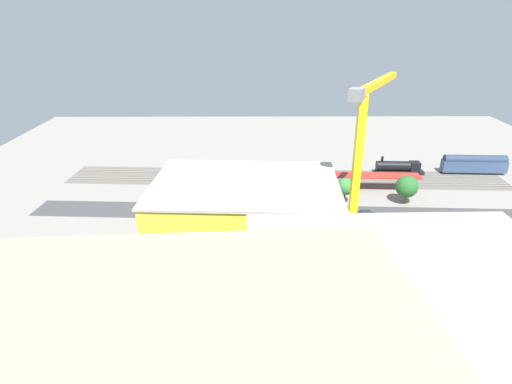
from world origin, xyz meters
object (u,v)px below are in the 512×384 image
Objects in this scene: street_tree_1 at (246,189)px; traffic_light at (280,187)px; parked_car_1 at (338,216)px; street_tree_0 at (407,187)px; tower_crane at (361,159)px; street_tree_2 at (345,187)px; locomotive at (400,168)px; parked_car_4 at (260,216)px; box_truck_0 at (272,225)px; parked_car_2 at (314,216)px; passenger_coach at (474,164)px; construction_building at (246,230)px; parked_car_5 at (230,217)px; parked_car_0 at (365,215)px; platform_canopy_near at (299,174)px; parked_car_3 at (288,217)px.

street_tree_1 is 0.92× the size of traffic_light.
parked_car_1 is 0.64× the size of street_tree_0.
street_tree_2 is (-3.41, -24.73, -15.57)m from tower_crane.
locomotive is 2.89× the size of parked_car_4.
street_tree_0 is at bearing -179.25° from traffic_light.
tower_crane reaches higher than street_tree_0.
street_tree_1 is (45.62, 22.68, 2.62)m from locomotive.
locomotive is at bearing -137.39° from box_truck_0.
parked_car_2 is 12.62m from parked_car_4.
passenger_coach is 0.60× the size of construction_building.
parked_car_5 is 15.01m from traffic_light.
parked_car_2 is 19.44m from parked_car_5.
passenger_coach reaches higher than parked_car_0.
box_truck_0 is 14.94m from traffic_light.
construction_building is (67.26, 51.99, 5.71)m from passenger_coach.
parked_car_2 is 0.96× the size of parked_car_4.
parked_car_4 is at bearing 0.38° from parked_car_1.
locomotive reaches higher than platform_canopy_near.
parked_car_3 is (18.26, 0.84, 0.04)m from parked_car_0.
street_tree_1 is at bearing -114.92° from parked_car_5.
parked_car_3 is 17.86m from street_tree_2.
platform_canopy_near is 27.71m from street_tree_0.
platform_canopy_near is 13.65× the size of parked_car_1.
platform_canopy_near is at bearing -105.84° from construction_building.
parked_car_1 is at bearing -179.30° from parked_car_5.
parked_car_3 reaches higher than parked_car_1.
parked_car_0 is at bearing -163.06° from box_truck_0.
parked_car_2 is (12.21, 0.47, 0.01)m from parked_car_0.
parked_car_0 is 0.65× the size of traffic_light.
construction_building reaches higher than street_tree_1.
parked_car_3 is at bearing 99.84° from traffic_light.
platform_canopy_near is 33.54m from locomotive.
traffic_light is at bearing -175.78° from street_tree_1.
passenger_coach is at bearing -167.81° from platform_canopy_near.
street_tree_1 is 0.96× the size of street_tree_2.
parked_car_5 is 0.73× the size of street_tree_1.
locomotive is at bearing -127.98° from construction_building.
street_tree_2 is at bearing 136.60° from platform_canopy_near.
street_tree_0 reaches higher than platform_canopy_near.
passenger_coach is 63.25m from traffic_light.
locomotive is 51.98m from parked_car_4.
locomotive is 43.39m from traffic_light.
parked_car_2 is 0.64× the size of street_tree_0.
street_tree_1 is (67.61, 22.68, 1.50)m from passenger_coach.
street_tree_0 is (5.62, 21.65, 2.71)m from locomotive.
parked_car_3 is 0.93× the size of parked_car_5.
parked_car_5 is at bearing 11.26° from street_tree_0.
parked_car_5 is (31.65, 0.56, -0.03)m from parked_car_0.
passenger_coach is 4.07× the size of parked_car_0.
street_tree_2 is at bearing -109.57° from parked_car_1.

